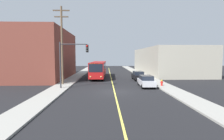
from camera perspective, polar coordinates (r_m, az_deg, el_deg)
name	(u,v)px	position (r m, az deg, el deg)	size (l,w,h in m)	color
ground_plane	(114,92)	(21.40, 0.80, -7.07)	(120.00, 120.00, 0.00)	black
sidewalk_left	(71,80)	(31.85, -13.27, -3.28)	(2.50, 90.00, 0.15)	gray
sidewalk_right	(152,80)	(32.31, 12.88, -3.17)	(2.50, 90.00, 0.15)	gray
lane_stripe_center	(111,77)	(36.22, -0.36, -2.37)	(0.16, 60.00, 0.01)	#D8CC4C
building_left_brick	(42,55)	(36.91, -21.82, 4.62)	(10.00, 17.73, 9.24)	brown
building_right_warehouse	(166,61)	(47.35, 17.16, 2.88)	(12.00, 26.26, 6.38)	gray
city_bus	(98,69)	(35.20, -4.44, 0.39)	(2.94, 12.22, 3.20)	maroon
parked_car_silver	(146,81)	(25.04, 11.04, -3.53)	(1.88, 4.43, 1.62)	#B7B7BC
parked_car_black	(138,75)	(32.09, 8.51, -1.78)	(1.87, 4.42, 1.62)	black
utility_pole_near	(62,42)	(27.00, -15.99, 8.69)	(2.40, 0.28, 11.37)	brown
traffic_signal_left_corner	(72,56)	(23.35, -12.86, 4.40)	(3.75, 0.48, 6.00)	#2D2D33
fire_hydrant	(162,83)	(25.76, 15.87, -3.97)	(0.44, 0.26, 0.84)	red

